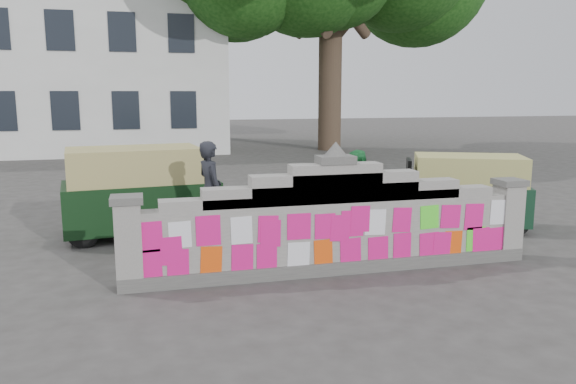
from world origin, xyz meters
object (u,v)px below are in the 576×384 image
at_px(cyclist_rider, 211,204).
at_px(rickshaw_left, 139,190).
at_px(pedestrian, 358,189).
at_px(rickshaw_right, 464,190).
at_px(cyclist_bike, 211,224).

height_order(cyclist_rider, rickshaw_left, rickshaw_left).
bearing_deg(pedestrian, rickshaw_right, 43.18).
relative_size(pedestrian, rickshaw_right, 0.58).
bearing_deg(rickshaw_right, cyclist_rider, 29.01).
height_order(cyclist_rider, rickshaw_right, cyclist_rider).
xyz_separation_m(rickshaw_left, rickshaw_right, (6.40, -1.03, -0.11)).
bearing_deg(rickshaw_right, pedestrian, 11.08).
distance_m(cyclist_rider, rickshaw_left, 1.93).
relative_size(cyclist_bike, cyclist_rider, 1.12).
distance_m(pedestrian, rickshaw_left, 4.32).
bearing_deg(cyclist_rider, cyclist_bike, -18.21).
bearing_deg(rickshaw_left, rickshaw_right, -15.51).
distance_m(cyclist_bike, rickshaw_right, 5.24).
bearing_deg(cyclist_bike, pedestrian, -90.91).
height_order(pedestrian, rickshaw_left, rickshaw_left).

